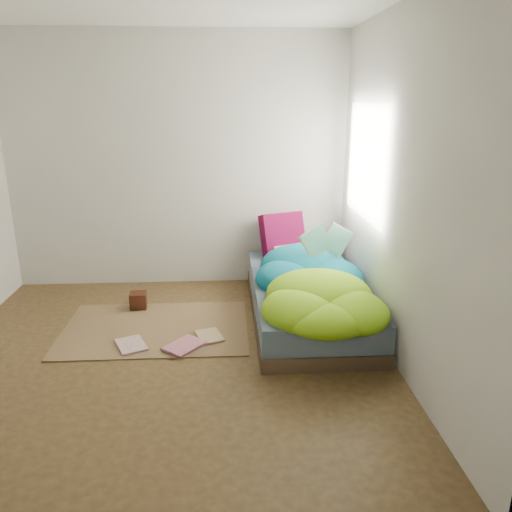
{
  "coord_description": "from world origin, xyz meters",
  "views": [
    {
      "loc": [
        0.48,
        -3.5,
        1.93
      ],
      "look_at": [
        0.75,
        0.75,
        0.59
      ],
      "focal_mm": 35.0,
      "sensor_mm": 36.0,
      "label": 1
    }
  ],
  "objects": [
    {
      "name": "duvet",
      "position": [
        1.22,
        0.5,
        0.51
      ],
      "size": [
        0.96,
        1.84,
        0.34
      ],
      "primitive_type": null,
      "color": "#08637E",
      "rests_on": "bed"
    },
    {
      "name": "open_book",
      "position": [
        1.39,
        0.81,
        0.8
      ],
      "size": [
        0.42,
        0.18,
        0.25
      ],
      "primitive_type": null,
      "rotation": [
        0.0,
        0.0,
        0.23
      ],
      "color": "#31822A",
      "rests_on": "duvet"
    },
    {
      "name": "bed",
      "position": [
        1.22,
        0.72,
        0.17
      ],
      "size": [
        1.0,
        2.0,
        0.34
      ],
      "color": "#3E3022",
      "rests_on": "ground"
    },
    {
      "name": "room_walls",
      "position": [
        0.01,
        0.01,
        1.63
      ],
      "size": [
        3.54,
        3.54,
        2.62
      ],
      "color": "beige",
      "rests_on": "ground"
    },
    {
      "name": "ground",
      "position": [
        0.0,
        0.0,
        0.0
      ],
      "size": [
        3.5,
        3.5,
        0.0
      ],
      "primitive_type": "cube",
      "color": "#432F19",
      "rests_on": "ground"
    },
    {
      "name": "floor_book_c",
      "position": [
        0.23,
        0.3,
        0.02
      ],
      "size": [
        0.27,
        0.31,
        0.02
      ],
      "primitive_type": "imported",
      "rotation": [
        0.0,
        0.0,
        0.3
      ],
      "color": "tan",
      "rests_on": "rug"
    },
    {
      "name": "floor_book_b",
      "position": [
        0.04,
        0.23,
        0.03
      ],
      "size": [
        0.38,
        0.39,
        0.03
      ],
      "primitive_type": "imported",
      "rotation": [
        0.0,
        0.0,
        -0.69
      ],
      "color": "pink",
      "rests_on": "rug"
    },
    {
      "name": "wooden_box",
      "position": [
        -0.37,
        1.0,
        0.09
      ],
      "size": [
        0.16,
        0.16,
        0.15
      ],
      "primitive_type": "cube",
      "rotation": [
        0.0,
        0.0,
        0.07
      ],
      "color": "black",
      "rests_on": "rug"
    },
    {
      "name": "pillow_magenta",
      "position": [
        1.08,
        1.56,
        0.57
      ],
      "size": [
        0.48,
        0.29,
        0.45
      ],
      "primitive_type": "cube",
      "rotation": [
        0.0,
        0.0,
        0.34
      ],
      "color": "#4A041B",
      "rests_on": "bed"
    },
    {
      "name": "pillow_floral",
      "position": [
        1.28,
        1.5,
        0.41
      ],
      "size": [
        0.71,
        0.52,
        0.14
      ],
      "primitive_type": "cube",
      "rotation": [
        0.0,
        0.0,
        0.21
      ],
      "color": "beige",
      "rests_on": "bed"
    },
    {
      "name": "rug",
      "position": [
        -0.15,
        0.55,
        0.01
      ],
      "size": [
        1.6,
        1.1,
        0.01
      ],
      "primitive_type": "cube",
      "color": "brown",
      "rests_on": "ground"
    },
    {
      "name": "floor_book_a",
      "position": [
        -0.4,
        0.16,
        0.02
      ],
      "size": [
        0.31,
        0.35,
        0.02
      ],
      "primitive_type": "imported",
      "rotation": [
        0.0,
        0.0,
        0.42
      ],
      "color": "beige",
      "rests_on": "rug"
    }
  ]
}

